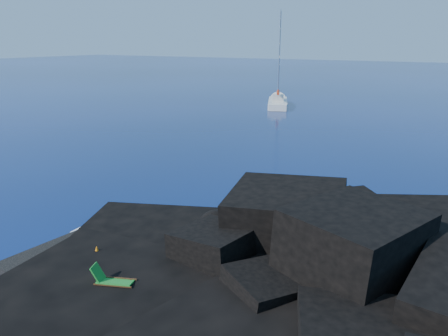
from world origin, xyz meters
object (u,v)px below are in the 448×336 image
(sailboat, at_px, (278,106))
(deck_chair, at_px, (115,277))
(sunbather, at_px, (126,245))
(marker_cone, at_px, (97,251))

(sailboat, height_order, deck_chair, sailboat)
(sunbather, bearing_deg, sailboat, 106.15)
(sailboat, xyz_separation_m, sunbather, (12.41, -46.33, 0.51))
(sailboat, distance_m, sunbather, 47.96)
(sunbather, xyz_separation_m, marker_cone, (-0.56, -1.19, 0.09))
(sailboat, distance_m, marker_cone, 48.98)
(sailboat, xyz_separation_m, marker_cone, (11.85, -47.52, 0.60))
(deck_chair, distance_m, marker_cone, 3.01)
(sailboat, relative_size, sunbather, 7.85)
(deck_chair, xyz_separation_m, marker_cone, (-2.56, 1.56, -0.28))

